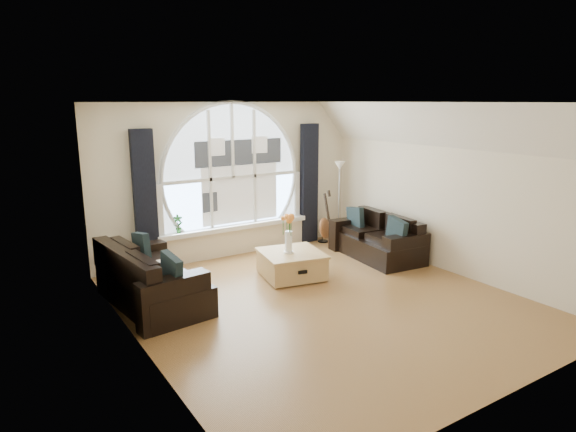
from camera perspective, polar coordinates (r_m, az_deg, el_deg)
The scene contains 21 objects.
ground at distance 7.05m, azimuth 4.03°, elevation -9.75°, with size 5.00×5.50×0.01m, color brown.
ceiling at distance 6.50m, azimuth 4.41°, elevation 12.78°, with size 5.00×5.50×0.01m, color silver.
wall_back at distance 8.95m, azimuth -6.44°, elevation 4.12°, with size 5.00×0.01×2.70m, color beige.
wall_front at distance 4.81m, azimuth 24.35°, elevation -4.77°, with size 5.00×0.01×2.70m, color beige.
wall_left at distance 5.55m, azimuth -16.93°, elevation -1.90°, with size 0.01×5.50×2.70m, color beige.
wall_right at distance 8.36m, azimuth 18.06°, elevation 2.93°, with size 0.01×5.50×2.70m, color beige.
attic_slope at distance 8.03m, azimuth 17.18°, elevation 9.79°, with size 0.92×5.50×0.72m, color silver.
arched_window at distance 8.89m, azimuth -6.40°, elevation 5.85°, with size 2.60×0.06×2.15m, color silver.
window_sill at distance 9.03m, azimuth -6.03°, elevation -1.23°, with size 2.90×0.22×0.08m, color white.
window_frame at distance 8.86m, azimuth -6.31°, elevation 5.83°, with size 2.76×0.08×2.15m, color white.
neighbor_house at distance 8.96m, azimuth -5.48°, elevation 5.12°, with size 1.70×0.02×1.50m, color silver.
curtain_left at distance 8.30m, azimuth -15.97°, elevation 1.59°, with size 0.35×0.12×2.30m, color black.
curtain_right at distance 9.69m, azimuth 2.42°, elevation 3.67°, with size 0.35×0.12×2.30m, color black.
sofa_left at distance 7.06m, azimuth -15.15°, elevation -6.67°, with size 0.92×1.84×0.82m, color black.
sofa_right at distance 8.96m, azimuth 10.07°, elevation -2.20°, with size 0.83×1.66×0.74m, color black.
coffee_chest at distance 7.91m, azimuth 0.39°, elevation -5.40°, with size 0.92×0.92×0.45m, color #B08347.
throw_blanket at distance 6.92m, azimuth -14.77°, elevation -6.16°, with size 0.55×0.55×0.10m, color silver.
vase_flowers at distance 7.69m, azimuth 0.07°, elevation -1.46°, with size 0.24×0.24×0.70m, color white.
floor_lamp at distance 9.69m, azimuth 5.81°, elevation 1.51°, with size 0.24×0.24×1.60m, color #B2B2B2.
guitar at distance 9.72m, azimuth 4.25°, elevation -0.06°, with size 0.36×0.24×1.06m, color brown.
potted_plant at distance 8.58m, azimuth -12.43°, elevation -0.88°, with size 0.17×0.11×0.32m, color #1E6023.
Camera 1 is at (-3.92, -5.18, 2.73)m, focal length 31.20 mm.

